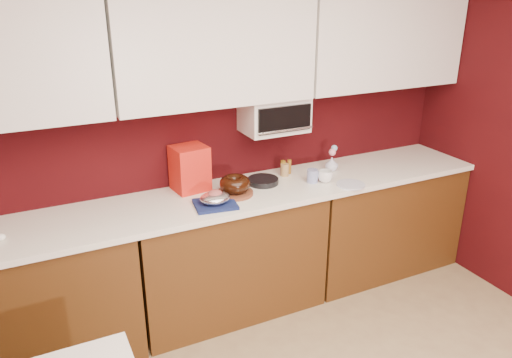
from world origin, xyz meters
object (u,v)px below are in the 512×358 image
object	(u,v)px
foil_ham_nest	(215,198)
blue_jar	(312,176)
coffee_mug	(325,175)
flower_vase	(332,163)
toaster_oven	(274,114)
pandoro_box	(190,168)
bundt_cake	(235,184)

from	to	relation	value
foil_ham_nest	blue_jar	size ratio (longest dim) A/B	2.08
blue_jar	foil_ham_nest	bearing A→B (deg)	-174.33
coffee_mug	flower_vase	bearing A→B (deg)	45.47
foil_ham_nest	toaster_oven	bearing A→B (deg)	27.34
foil_ham_nest	pandoro_box	size ratio (longest dim) A/B	0.63
bundt_cake	blue_jar	size ratio (longest dim) A/B	2.20
toaster_oven	flower_vase	distance (m)	0.63
toaster_oven	foil_ham_nest	size ratio (longest dim) A/B	2.27
bundt_cake	pandoro_box	xyz separation A→B (m)	(-0.24, 0.22, 0.08)
foil_ham_nest	pandoro_box	xyz separation A→B (m)	(-0.05, 0.33, 0.10)
foil_ham_nest	flower_vase	distance (m)	1.06
toaster_oven	flower_vase	world-z (taller)	toaster_oven
toaster_oven	blue_jar	world-z (taller)	toaster_oven
toaster_oven	foil_ham_nest	xyz separation A→B (m)	(-0.58, -0.30, -0.42)
bundt_cake	blue_jar	bearing A→B (deg)	-3.28
bundt_cake	foil_ham_nest	distance (m)	0.22
coffee_mug	blue_jar	xyz separation A→B (m)	(-0.08, 0.04, -0.00)
pandoro_box	flower_vase	world-z (taller)	pandoro_box
coffee_mug	toaster_oven	bearing A→B (deg)	137.73
pandoro_box	bundt_cake	bearing A→B (deg)	-49.67
pandoro_box	flower_vase	size ratio (longest dim) A/B	2.63
bundt_cake	toaster_oven	bearing A→B (deg)	25.68
bundt_cake	blue_jar	distance (m)	0.60
toaster_oven	bundt_cake	world-z (taller)	toaster_oven
bundt_cake	flower_vase	size ratio (longest dim) A/B	1.76
bundt_cake	pandoro_box	world-z (taller)	pandoro_box
coffee_mug	pandoro_box	bearing A→B (deg)	162.30
pandoro_box	blue_jar	distance (m)	0.88
coffee_mug	blue_jar	world-z (taller)	coffee_mug
pandoro_box	coffee_mug	distance (m)	0.97
flower_vase	foil_ham_nest	bearing A→B (deg)	-168.17
bundt_cake	flower_vase	world-z (taller)	bundt_cake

